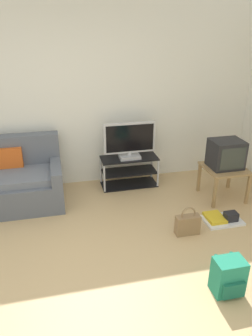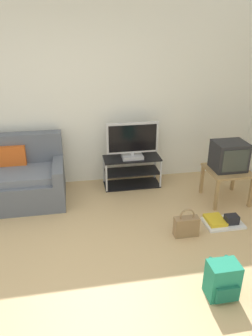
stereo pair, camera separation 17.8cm
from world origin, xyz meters
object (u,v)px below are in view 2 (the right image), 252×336
flat_tv (132,141)px  side_table (227,174)px  tv_stand (132,171)px  backpack (222,280)px  handbag (186,226)px  floor_tray (223,221)px  crt_tv (229,156)px

flat_tv → side_table: (1.22, -0.66, -0.33)m
tv_stand → backpack: tv_stand is taller
flat_tv → handbag: flat_tv is taller
floor_tray → handbag: bearing=-165.8°
tv_stand → handbag: tv_stand is taller
side_table → flat_tv: bearing=151.6°
tv_stand → handbag: size_ratio=2.36×
backpack → floor_tray: size_ratio=0.75×
handbag → side_table: bearing=40.8°
side_table → handbag: bearing=-139.2°
crt_tv → backpack: size_ratio=1.21×
tv_stand → side_table: side_table is taller
side_table → crt_tv: size_ratio=1.29×
tv_stand → flat_tv: flat_tv is taller
side_table → floor_tray: size_ratio=1.17×
flat_tv → handbag: 1.56m
floor_tray → side_table: bearing=63.2°
tv_stand → crt_tv: crt_tv is taller
side_table → backpack: size_ratio=1.55×
side_table → floor_tray: (-0.30, -0.59, -0.36)m
side_table → crt_tv: (-0.00, 0.02, 0.27)m
handbag → crt_tv: bearing=41.5°
crt_tv → handbag: bearing=-138.5°
tv_stand → crt_tv: size_ratio=1.98×
backpack → floor_tray: (0.54, 1.08, -0.14)m
tv_stand → backpack: size_ratio=2.39×
crt_tv → side_table: bearing=-90.0°
backpack → handbag: (-0.00, 0.94, -0.04)m
crt_tv → floor_tray: 0.92m
crt_tv → tv_stand: bearing=151.3°
tv_stand → side_table: 1.41m
crt_tv → floor_tray: size_ratio=0.91×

